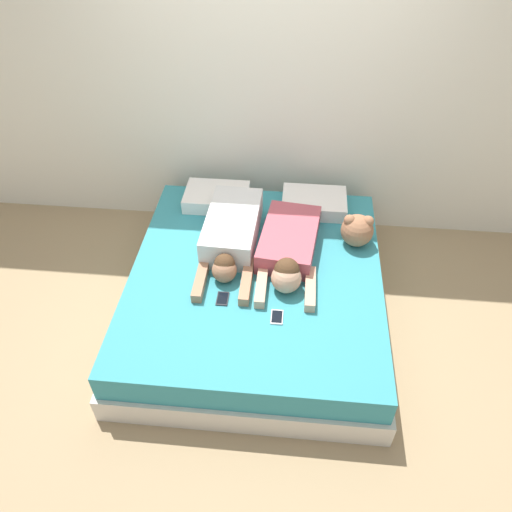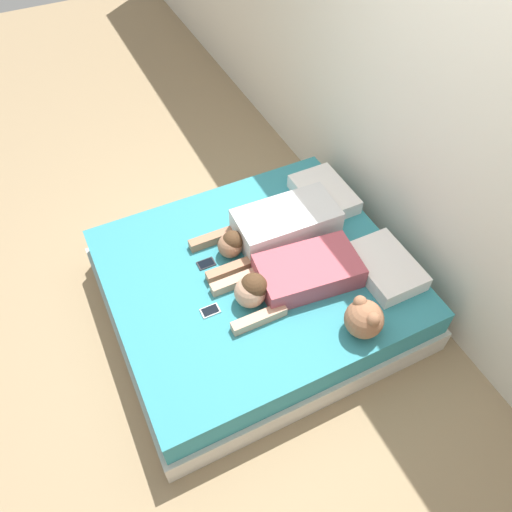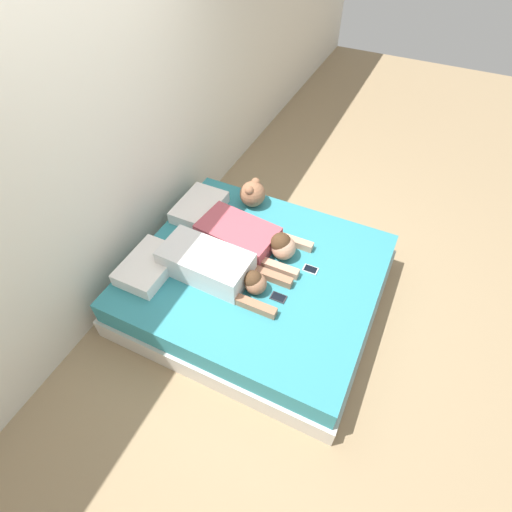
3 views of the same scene
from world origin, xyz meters
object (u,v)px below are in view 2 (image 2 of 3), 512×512
Objects in this scene: pillow_head_left at (324,194)px; plush_toy at (364,318)px; person_left at (277,227)px; bed at (256,288)px; person_right at (292,277)px; cell_phone_right at (210,311)px; pillow_head_right at (385,267)px; cell_phone_left at (206,264)px.

pillow_head_left is 2.02× the size of plush_toy.
bed is at bearing -51.75° from person_left.
bed is 2.06× the size of person_right.
person_left is (0.19, -0.51, 0.05)m from pillow_head_left.
person_left is 8.65× the size of cell_phone_right.
cell_phone_right reaches higher than bed.
pillow_head_left is at bearing 115.83° from cell_phone_right.
plush_toy is (0.72, 0.38, 0.35)m from bed.
cell_phone_right is 0.48× the size of plush_toy.
pillow_head_right is 0.49× the size of person_left.
bed is at bearing -152.17° from plush_toy.
cell_phone_left is (0.20, -1.07, -0.05)m from pillow_head_left.
pillow_head_left is at bearing 110.40° from person_left.
plush_toy is (0.55, 0.80, 0.12)m from cell_phone_right.
person_right is at bearing 46.69° from cell_phone_left.
person_left is 0.45m from person_right.
cell_phone_left is 0.48× the size of plush_toy.
person_left is 0.57m from cell_phone_left.
person_right reaches higher than cell_phone_right.
person_right is (0.62, -0.63, 0.03)m from pillow_head_left.
pillow_head_right is 1.23m from cell_phone_left.
cell_phone_left is 1.15m from plush_toy.
pillow_head_right is (0.81, 0.00, 0.00)m from pillow_head_left.
pillow_head_right is at bearing 62.75° from bed.
pillow_head_left is at bearing 100.72° from cell_phone_left.
person_right is 0.58m from cell_phone_right.
plush_toy is at bearing 6.88° from person_left.
bed is 0.41m from person_right.
pillow_head_left is 0.55m from person_left.
cell_phone_left is at bearing 161.42° from cell_phone_right.
pillow_head_right is 2.02× the size of plush_toy.
cell_phone_right is at bearing -94.36° from person_right.
bed is 0.92m from pillow_head_right.
pillow_head_right is 0.52m from plush_toy.
bed is 0.47m from person_left.
pillow_head_left and pillow_head_right have the same top height.
cell_phone_right is (-0.04, -0.57, -0.08)m from person_right.
pillow_head_right is at bearing 39.87° from person_left.
bed is 16.73× the size of cell_phone_right.
bed is 0.89m from plush_toy.
pillow_head_right is 4.25× the size of cell_phone_right.
cell_phone_right is (-0.23, -1.20, -0.05)m from pillow_head_right.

